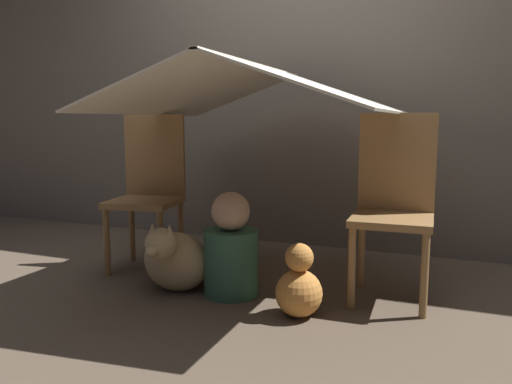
# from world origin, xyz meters

# --- Properties ---
(ground_plane) EXTENTS (8.80, 8.80, 0.00)m
(ground_plane) POSITION_xyz_m (0.00, 0.00, 0.00)
(ground_plane) COLOR brown
(wall_back) EXTENTS (7.00, 0.05, 2.50)m
(wall_back) POSITION_xyz_m (0.00, 1.14, 1.25)
(wall_back) COLOR #6B6056
(wall_back) RESTS_ON ground_plane
(chair_left) EXTENTS (0.45, 0.45, 0.94)m
(chair_left) POSITION_xyz_m (-0.73, 0.24, 0.50)
(chair_left) COLOR olive
(chair_left) RESTS_ON ground_plane
(chair_right) EXTENTS (0.40, 0.40, 0.94)m
(chair_right) POSITION_xyz_m (0.72, 0.24, 0.50)
(chair_right) COLOR olive
(chair_right) RESTS_ON ground_plane
(sheet_canopy) EXTENTS (1.44, 1.35, 0.26)m
(sheet_canopy) POSITION_xyz_m (0.00, 0.16, 1.06)
(sheet_canopy) COLOR silver
(person_front) EXTENTS (0.28, 0.28, 0.54)m
(person_front) POSITION_xyz_m (-0.06, -0.04, 0.23)
(person_front) COLOR #38664C
(person_front) RESTS_ON ground_plane
(dog) EXTENTS (0.37, 0.37, 0.39)m
(dog) POSITION_xyz_m (-0.35, -0.11, 0.18)
(dog) COLOR tan
(dog) RESTS_ON ground_plane
(floor_cushion) EXTENTS (0.33, 0.26, 0.10)m
(floor_cushion) POSITION_xyz_m (-0.37, 0.16, 0.05)
(floor_cushion) COLOR #CC664C
(floor_cushion) RESTS_ON ground_plane
(plush_toy) EXTENTS (0.22, 0.22, 0.34)m
(plush_toy) POSITION_xyz_m (0.35, -0.19, 0.14)
(plush_toy) COLOR #D88C3F
(plush_toy) RESTS_ON ground_plane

